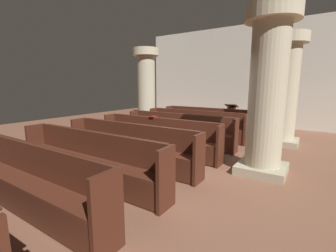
{
  "coord_description": "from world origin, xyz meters",
  "views": [
    {
      "loc": [
        2.84,
        -4.87,
        1.84
      ],
      "look_at": [
        -0.47,
        0.25,
        0.75
      ],
      "focal_mm": 24.47,
      "sensor_mm": 36.0,
      "label": 1
    }
  ],
  "objects_px": {
    "pew_row_1": "(195,123)",
    "pew_row_4": "(129,144)",
    "pew_row_5": "(88,156)",
    "pillar_far_side": "(146,88)",
    "pillar_aisle_rear": "(267,90)",
    "pew_row_3": "(158,135)",
    "lectern": "(231,119)",
    "pew_row_6": "(25,176)",
    "pillar_aisle_side": "(285,88)",
    "kneeler_box_blue": "(260,139)",
    "pew_row_0": "(208,120)",
    "hymn_book": "(153,117)",
    "pew_row_2": "(179,128)"
  },
  "relations": [
    {
      "from": "pew_row_6",
      "to": "pillar_far_side",
      "type": "bearing_deg",
      "value": 112.79
    },
    {
      "from": "pew_row_1",
      "to": "pew_row_4",
      "type": "height_order",
      "value": "same"
    },
    {
      "from": "pew_row_4",
      "to": "lectern",
      "type": "distance_m",
      "value": 5.53
    },
    {
      "from": "pew_row_5",
      "to": "pillar_aisle_side",
      "type": "distance_m",
      "value": 5.98
    },
    {
      "from": "pew_row_3",
      "to": "pew_row_5",
      "type": "relative_size",
      "value": 1.0
    },
    {
      "from": "kneeler_box_blue",
      "to": "pew_row_1",
      "type": "bearing_deg",
      "value": -163.19
    },
    {
      "from": "pew_row_0",
      "to": "pillar_aisle_rear",
      "type": "bearing_deg",
      "value": -51.19
    },
    {
      "from": "hymn_book",
      "to": "lectern",
      "type": "bearing_deg",
      "value": 77.88
    },
    {
      "from": "pew_row_0",
      "to": "pew_row_3",
      "type": "bearing_deg",
      "value": -90.0
    },
    {
      "from": "pillar_aisle_rear",
      "to": "pillar_far_side",
      "type": "bearing_deg",
      "value": 152.25
    },
    {
      "from": "pew_row_1",
      "to": "pew_row_6",
      "type": "relative_size",
      "value": 1.0
    },
    {
      "from": "pew_row_6",
      "to": "kneeler_box_blue",
      "type": "height_order",
      "value": "pew_row_6"
    },
    {
      "from": "pew_row_2",
      "to": "lectern",
      "type": "xyz_separation_m",
      "value": [
        0.62,
        3.23,
        -0.06
      ]
    },
    {
      "from": "pew_row_3",
      "to": "pillar_aisle_side",
      "type": "distance_m",
      "value": 4.16
    },
    {
      "from": "pillar_aisle_side",
      "to": "kneeler_box_blue",
      "type": "xyz_separation_m",
      "value": [
        -0.6,
        -0.07,
        -1.63
      ]
    },
    {
      "from": "pew_row_4",
      "to": "lectern",
      "type": "bearing_deg",
      "value": 83.58
    },
    {
      "from": "pew_row_5",
      "to": "hymn_book",
      "type": "xyz_separation_m",
      "value": [
        -0.28,
        2.44,
        0.46
      ]
    },
    {
      "from": "pew_row_5",
      "to": "pillar_far_side",
      "type": "height_order",
      "value": "pillar_far_side"
    },
    {
      "from": "pew_row_1",
      "to": "pillar_aisle_rear",
      "type": "xyz_separation_m",
      "value": [
        2.67,
        -2.19,
        1.23
      ]
    },
    {
      "from": "pew_row_2",
      "to": "pew_row_4",
      "type": "xyz_separation_m",
      "value": [
        0.0,
        -2.26,
        0.0
      ]
    },
    {
      "from": "hymn_book",
      "to": "pillar_aisle_rear",
      "type": "bearing_deg",
      "value": -2.3
    },
    {
      "from": "pew_row_4",
      "to": "pew_row_6",
      "type": "relative_size",
      "value": 1.0
    },
    {
      "from": "pew_row_5",
      "to": "pillar_far_side",
      "type": "xyz_separation_m",
      "value": [
        -2.62,
        5.11,
        1.23
      ]
    },
    {
      "from": "pew_row_0",
      "to": "pew_row_4",
      "type": "height_order",
      "value": "same"
    },
    {
      "from": "pew_row_4",
      "to": "pew_row_3",
      "type": "bearing_deg",
      "value": 90.0
    },
    {
      "from": "pillar_aisle_side",
      "to": "kneeler_box_blue",
      "type": "distance_m",
      "value": 1.74
    },
    {
      "from": "pew_row_0",
      "to": "pew_row_6",
      "type": "height_order",
      "value": "same"
    },
    {
      "from": "pew_row_2",
      "to": "kneeler_box_blue",
      "type": "height_order",
      "value": "pew_row_2"
    },
    {
      "from": "pew_row_4",
      "to": "pew_row_5",
      "type": "height_order",
      "value": "same"
    },
    {
      "from": "pew_row_3",
      "to": "hymn_book",
      "type": "relative_size",
      "value": 18.23
    },
    {
      "from": "pillar_aisle_rear",
      "to": "kneeler_box_blue",
      "type": "relative_size",
      "value": 9.42
    },
    {
      "from": "pew_row_1",
      "to": "lectern",
      "type": "bearing_deg",
      "value": 73.65
    },
    {
      "from": "pew_row_0",
      "to": "pew_row_1",
      "type": "relative_size",
      "value": 1.0
    },
    {
      "from": "pew_row_2",
      "to": "pew_row_4",
      "type": "bearing_deg",
      "value": -90.0
    },
    {
      "from": "pew_row_6",
      "to": "pillar_aisle_rear",
      "type": "height_order",
      "value": "pillar_aisle_rear"
    },
    {
      "from": "pew_row_5",
      "to": "lectern",
      "type": "height_order",
      "value": "lectern"
    },
    {
      "from": "pew_row_1",
      "to": "pillar_aisle_rear",
      "type": "height_order",
      "value": "pillar_aisle_rear"
    },
    {
      "from": "pew_row_4",
      "to": "pew_row_5",
      "type": "xyz_separation_m",
      "value": [
        0.0,
        -1.13,
        0.0
      ]
    },
    {
      "from": "pillar_aisle_side",
      "to": "hymn_book",
      "type": "distance_m",
      "value": 4.11
    },
    {
      "from": "pew_row_3",
      "to": "pillar_aisle_rear",
      "type": "relative_size",
      "value": 1.08
    },
    {
      "from": "lectern",
      "to": "pew_row_4",
      "type": "bearing_deg",
      "value": -96.42
    },
    {
      "from": "pew_row_5",
      "to": "pillar_far_side",
      "type": "distance_m",
      "value": 5.87
    },
    {
      "from": "pew_row_5",
      "to": "pillar_aisle_rear",
      "type": "relative_size",
      "value": 1.08
    },
    {
      "from": "pew_row_1",
      "to": "pillar_aisle_rear",
      "type": "relative_size",
      "value": 1.08
    },
    {
      "from": "pew_row_3",
      "to": "pew_row_0",
      "type": "bearing_deg",
      "value": 90.0
    },
    {
      "from": "pew_row_0",
      "to": "pew_row_3",
      "type": "xyz_separation_m",
      "value": [
        0.0,
        -3.38,
        0.0
      ]
    },
    {
      "from": "pew_row_1",
      "to": "kneeler_box_blue",
      "type": "relative_size",
      "value": 10.15
    },
    {
      "from": "pillar_aisle_side",
      "to": "kneeler_box_blue",
      "type": "height_order",
      "value": "pillar_aisle_side"
    },
    {
      "from": "pew_row_3",
      "to": "kneeler_box_blue",
      "type": "xyz_separation_m",
      "value": [
        2.07,
        2.88,
        -0.41
      ]
    },
    {
      "from": "pillar_aisle_rear",
      "to": "pillar_aisle_side",
      "type": "bearing_deg",
      "value": 90.0
    }
  ]
}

